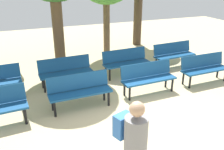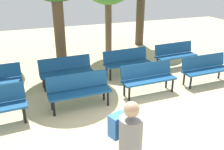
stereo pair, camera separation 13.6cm
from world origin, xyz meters
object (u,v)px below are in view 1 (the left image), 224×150
Objects in this scene: bench_r0_c2 at (148,76)px; visitor_with_backpack at (134,144)px; bench_r1_c3 at (174,53)px; bench_r1_c2 at (126,61)px; bench_r1_c1 at (66,70)px; bench_r0_c1 at (80,89)px; bench_r0_c3 at (204,67)px.

visitor_with_backpack is at bearing -124.60° from bench_r0_c2.
visitor_with_backpack is (-3.95, -4.65, 0.43)m from bench_r1_c3.
bench_r0_c2 is 1.47m from bench_r1_c2.
bench_r0_c2 is at bearing -34.84° from bench_r1_c1.
bench_r0_c1 is 4.06m from bench_r0_c3.
visitor_with_backpack is (-4.00, -3.08, 0.43)m from bench_r0_c3.
bench_r0_c3 is 2.51m from bench_r1_c2.
bench_r0_c2 is 3.67m from visitor_with_backpack.
bench_r1_c2 is at bearing 1.29° from bench_r1_c1.
bench_r0_c3 is at bearing -38.36° from bench_r1_c2.
visitor_with_backpack is at bearing -143.65° from bench_r0_c3.
bench_r0_c2 is 0.99× the size of bench_r1_c3.
bench_r0_c3 is 1.00× the size of bench_r1_c1.
bench_r0_c1 is at bearing -160.72° from bench_r1_c3.
bench_r1_c3 is 0.99× the size of visitor_with_backpack.
bench_r0_c2 is at bearing -144.69° from bench_r1_c3.
bench_r1_c3 is at bearing -150.06° from visitor_with_backpack.
bench_r0_c1 is at bearing -89.68° from bench_r1_c1.
visitor_with_backpack reaches higher than bench_r1_c3.
visitor_with_backpack is at bearing -116.38° from bench_r1_c2.
bench_r1_c3 is (2.00, 0.12, 0.00)m from bench_r1_c2.
bench_r1_c2 is at bearing 36.86° from bench_r0_c1.
bench_r0_c2 is 1.00× the size of bench_r1_c1.
bench_r1_c2 is (2.01, 1.57, 0.00)m from bench_r0_c1.
visitor_with_backpack is at bearing -90.49° from bench_r1_c1.
bench_r0_c1 is at bearing -179.54° from bench_r0_c3.
bench_r1_c2 is 4.95m from visitor_with_backpack.
bench_r0_c2 is at bearing 179.35° from bench_r0_c3.
bench_r1_c3 is at bearing 0.39° from bench_r1_c2.
bench_r0_c2 is (2.03, 0.10, 0.00)m from bench_r0_c1.
bench_r1_c1 is at bearing -108.19° from visitor_with_backpack.
bench_r1_c2 is at bearing -133.03° from visitor_with_backpack.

